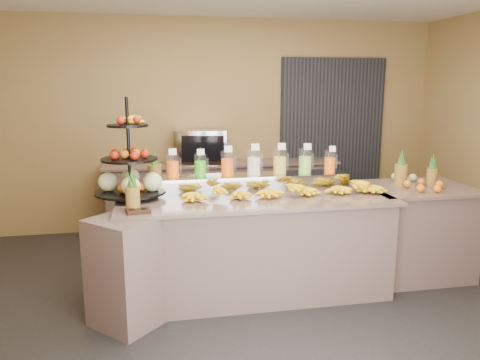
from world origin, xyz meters
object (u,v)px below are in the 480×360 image
object	(u,v)px
condiment_caddy	(138,211)
oven_warmer	(201,146)
banana_heap	(288,189)
pitcher_tray	(254,182)
right_fruit_pile	(419,181)
fruit_stand	(135,172)

from	to	relation	value
condiment_caddy	oven_warmer	bearing A→B (deg)	71.79
banana_heap	oven_warmer	size ratio (longest dim) A/B	2.89
pitcher_tray	oven_warmer	xyz separation A→B (m)	(-0.34, 1.67, 0.14)
right_fruit_pile	oven_warmer	xyz separation A→B (m)	(-1.98, 1.89, 0.15)
pitcher_tray	fruit_stand	xyz separation A→B (m)	(-1.13, -0.10, 0.15)
pitcher_tray	fruit_stand	distance (m)	1.14
oven_warmer	banana_heap	bearing A→B (deg)	-65.93
banana_heap	oven_warmer	distance (m)	2.07
pitcher_tray	right_fruit_pile	bearing A→B (deg)	-7.52
right_fruit_pile	fruit_stand	bearing A→B (deg)	177.57
pitcher_tray	right_fruit_pile	world-z (taller)	right_fruit_pile
fruit_stand	right_fruit_pile	xyz separation A→B (m)	(2.77, -0.12, -0.16)
pitcher_tray	banana_heap	bearing A→B (deg)	-49.26
condiment_caddy	pitcher_tray	bearing A→B (deg)	30.34
pitcher_tray	right_fruit_pile	size ratio (longest dim) A/B	4.56
banana_heap	oven_warmer	world-z (taller)	oven_warmer
fruit_stand	condiment_caddy	bearing A→B (deg)	-98.54
right_fruit_pile	condiment_caddy	bearing A→B (deg)	-171.21
condiment_caddy	oven_warmer	size ratio (longest dim) A/B	0.28
pitcher_tray	right_fruit_pile	distance (m)	1.66
banana_heap	right_fruit_pile	distance (m)	1.39
oven_warmer	right_fruit_pile	bearing A→B (deg)	-36.35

